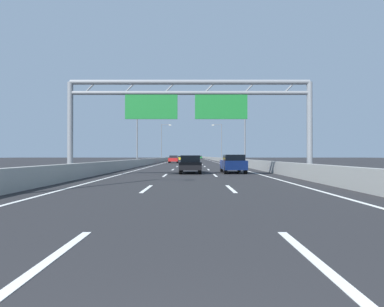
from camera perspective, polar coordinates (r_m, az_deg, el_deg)
name	(u,v)px	position (r m, az deg, el deg)	size (l,w,h in m)	color
ground_plane	(191,160)	(100.72, -0.24, -1.20)	(260.00, 260.00, 0.00)	#262628
lane_dash_left_0	(49,260)	(4.84, -24.93, -17.37)	(0.16, 3.00, 0.01)	white
lane_dash_left_1	(146,189)	(13.42, -8.51, -6.45)	(0.16, 3.00, 0.01)	white
lane_dash_left_2	(164,175)	(22.34, -5.14, -4.03)	(0.16, 3.00, 0.01)	white
lane_dash_left_3	(172,170)	(31.30, -3.71, -2.99)	(0.16, 3.00, 0.01)	white
lane_dash_left_4	(176,166)	(40.28, -2.92, -2.41)	(0.16, 3.00, 0.01)	white
lane_dash_left_5	(179,165)	(49.27, -2.41, -2.04)	(0.16, 3.00, 0.01)	white
lane_dash_left_6	(181,163)	(58.26, -2.06, -1.79)	(0.16, 3.00, 0.01)	white
lane_dash_left_7	(182,162)	(67.25, -1.81, -1.60)	(0.16, 3.00, 0.01)	white
lane_dash_left_8	(183,161)	(76.24, -1.61, -1.46)	(0.16, 3.00, 0.01)	white
lane_dash_left_9	(184,161)	(85.24, -1.46, -1.35)	(0.16, 3.00, 0.01)	white
lane_dash_left_10	(185,160)	(94.24, -1.34, -1.26)	(0.16, 3.00, 0.01)	white
lane_dash_left_11	(185,160)	(103.23, -1.23, -1.18)	(0.16, 3.00, 0.01)	white
lane_dash_left_12	(186,160)	(112.23, -1.15, -1.12)	(0.16, 3.00, 0.01)	white
lane_dash_left_13	(186,159)	(121.23, -1.07, -1.06)	(0.16, 3.00, 0.01)	white
lane_dash_left_14	(187,159)	(130.23, -1.01, -1.02)	(0.16, 3.00, 0.01)	white
lane_dash_left_15	(187,159)	(139.23, -0.96, -0.98)	(0.16, 3.00, 0.01)	white
lane_dash_left_16	(187,159)	(148.23, -0.91, -0.94)	(0.16, 3.00, 0.01)	white
lane_dash_left_17	(187,158)	(157.22, -0.86, -0.91)	(0.16, 3.00, 0.01)	white
lane_dash_right_0	(313,260)	(4.74, 21.47, -17.76)	(0.16, 3.00, 0.01)	white
lane_dash_right_1	(230,189)	(13.39, 7.03, -6.47)	(0.16, 3.00, 0.01)	white
lane_dash_right_2	(214,175)	(22.31, 4.13, -4.03)	(0.16, 3.00, 0.01)	white
lane_dash_right_3	(208,170)	(31.28, 2.89, -2.99)	(0.16, 3.00, 0.01)	white
lane_dash_right_4	(204,166)	(40.27, 2.21, -2.41)	(0.16, 3.00, 0.01)	white
lane_dash_right_5	(202,165)	(49.26, 1.78, -2.04)	(0.16, 3.00, 0.01)	white
lane_dash_right_6	(200,163)	(58.25, 1.48, -1.79)	(0.16, 3.00, 0.01)	white
lane_dash_right_7	(199,162)	(67.24, 1.26, -1.60)	(0.16, 3.00, 0.01)	white
lane_dash_right_8	(198,161)	(76.24, 1.09, -1.46)	(0.16, 3.00, 0.01)	white
lane_dash_right_9	(197,161)	(85.23, 0.96, -1.35)	(0.16, 3.00, 0.01)	white
lane_dash_right_10	(197,160)	(94.23, 0.85, -1.26)	(0.16, 3.00, 0.01)	white
lane_dash_right_11	(196,160)	(103.23, 0.76, -1.18)	(0.16, 3.00, 0.01)	white
lane_dash_right_12	(196,160)	(112.23, 0.69, -1.12)	(0.16, 3.00, 0.01)	white
lane_dash_right_13	(195,159)	(121.23, 0.63, -1.06)	(0.16, 3.00, 0.01)	white
lane_dash_right_14	(195,159)	(130.22, 0.57, -1.02)	(0.16, 3.00, 0.01)	white
lane_dash_right_15	(195,159)	(139.22, 0.53, -0.98)	(0.16, 3.00, 0.01)	white
lane_dash_right_16	(195,159)	(148.22, 0.48, -0.94)	(0.16, 3.00, 0.01)	white
lane_dash_right_17	(194,158)	(157.22, 0.45, -0.91)	(0.16, 3.00, 0.01)	white
edge_line_left	(172,161)	(88.88, -3.63, -1.31)	(0.16, 176.00, 0.01)	white
edge_line_right	(209,161)	(88.87, 3.14, -1.31)	(0.16, 176.00, 0.01)	white
barrier_left	(172,158)	(110.93, -3.80, -0.88)	(0.45, 220.00, 0.95)	#9E9E99
barrier_right	(210,158)	(110.92, 3.34, -0.88)	(0.45, 220.00, 0.95)	#9E9E99
sign_gantry	(188,104)	(20.30, -0.71, 9.18)	(15.91, 0.36, 6.36)	gray
streetlamp_left_mid	(138,128)	(44.85, -9.95, 4.69)	(2.58, 0.28, 9.50)	slate
streetlamp_right_mid	(242,128)	(44.81, 9.29, 4.70)	(2.58, 0.28, 9.50)	slate
streetlamp_left_far	(161,140)	(79.43, -5.66, 2.48)	(2.58, 0.28, 9.50)	slate
streetlamp_right_far	(220,140)	(79.41, 5.14, 2.48)	(2.58, 0.28, 9.50)	slate
green_car	(199,157)	(138.00, 1.32, -0.68)	(1.86, 4.64, 1.42)	#1E7A38
red_car	(173,159)	(60.42, -3.57, -1.03)	(1.78, 4.57, 1.46)	red
blue_car	(232,163)	(25.63, 7.40, -1.83)	(1.76, 4.35, 1.50)	#2347AD
black_car	(190,164)	(25.06, -0.46, -1.98)	(1.72, 4.35, 1.44)	black
yellow_car	(178,158)	(85.55, -2.54, -0.86)	(1.73, 4.54, 1.38)	yellow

